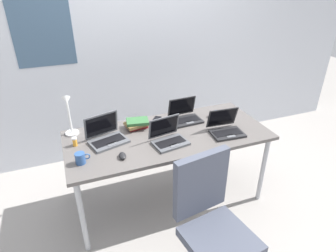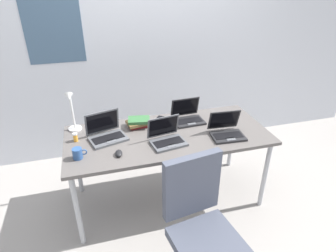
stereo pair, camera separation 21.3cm
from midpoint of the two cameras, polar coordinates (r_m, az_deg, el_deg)
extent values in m
plane|color=gray|center=(3.04, -2.06, -13.79)|extent=(12.00, 12.00, 0.00)
cube|color=silver|center=(3.39, -8.82, 15.52)|extent=(6.00, 0.12, 2.60)
cube|color=#3F5972|center=(3.22, -25.40, 17.11)|extent=(0.56, 0.01, 0.76)
cube|color=#595451|center=(2.61, -2.34, -1.89)|extent=(1.80, 0.80, 0.03)
cylinder|color=#B2B5BA|center=(2.47, -18.97, -16.64)|extent=(0.04, 0.04, 0.71)
cylinder|color=#B2B5BA|center=(2.91, 16.14, -8.28)|extent=(0.04, 0.04, 0.71)
cylinder|color=#B2B5BA|center=(3.00, -19.93, -7.75)|extent=(0.04, 0.04, 0.71)
cylinder|color=#B2B5BA|center=(3.37, 9.49, -1.99)|extent=(0.04, 0.04, 0.71)
cylinder|color=white|center=(2.77, -20.40, -1.34)|extent=(0.12, 0.12, 0.02)
cylinder|color=white|center=(2.69, -21.03, 1.96)|extent=(0.02, 0.02, 0.34)
cylinder|color=white|center=(2.59, -21.64, 4.96)|extent=(0.01, 0.08, 0.01)
cone|color=white|center=(2.55, -21.61, 4.63)|extent=(0.07, 0.09, 0.09)
cube|color=#515459|center=(2.53, -13.91, -3.09)|extent=(0.35, 0.28, 0.02)
cube|color=black|center=(2.53, -13.94, -2.86)|extent=(0.29, 0.18, 0.00)
cube|color=#595B60|center=(2.47, -13.29, -3.53)|extent=(0.09, 0.07, 0.00)
cube|color=#515459|center=(2.58, -15.29, 0.19)|extent=(0.30, 0.12, 0.21)
cube|color=black|center=(2.57, -15.24, 0.16)|extent=(0.27, 0.10, 0.17)
cube|color=#232326|center=(2.80, 1.53, 0.99)|extent=(0.29, 0.21, 0.02)
cube|color=black|center=(2.79, 1.54, 1.20)|extent=(0.25, 0.12, 0.00)
cube|color=#595B60|center=(2.74, 2.10, 0.65)|extent=(0.08, 0.05, 0.00)
cube|color=#232326|center=(2.85, 0.56, 3.85)|extent=(0.28, 0.06, 0.19)
cube|color=black|center=(2.84, 0.60, 3.83)|extent=(0.25, 0.05, 0.16)
cube|color=#515459|center=(2.44, -1.98, -3.44)|extent=(0.31, 0.24, 0.02)
cube|color=black|center=(2.44, -1.99, -3.21)|extent=(0.26, 0.14, 0.00)
cube|color=#595B60|center=(2.39, -1.26, -3.90)|extent=(0.09, 0.05, 0.00)
cube|color=#515459|center=(2.48, -3.28, -0.14)|extent=(0.29, 0.09, 0.19)
cube|color=black|center=(2.47, -3.23, -0.17)|extent=(0.26, 0.07, 0.16)
cube|color=#232326|center=(2.61, 9.32, -1.55)|extent=(0.30, 0.21, 0.02)
cube|color=black|center=(2.61, 9.34, -1.34)|extent=(0.26, 0.12, 0.00)
cube|color=#595B60|center=(2.56, 9.94, -2.00)|extent=(0.08, 0.05, 0.00)
cube|color=#232326|center=(2.66, 8.35, 1.65)|extent=(0.29, 0.08, 0.19)
cube|color=black|center=(2.66, 8.40, 1.63)|extent=(0.26, 0.06, 0.16)
ellipsoid|color=black|center=(2.32, -11.56, -5.81)|extent=(0.06, 0.10, 0.03)
cube|color=black|center=(2.84, -4.43, 1.21)|extent=(0.13, 0.15, 0.01)
torus|color=#335999|center=(2.94, 7.93, 2.22)|extent=(0.18, 0.18, 0.03)
cylinder|color=black|center=(2.91, 6.64, 2.10)|extent=(0.06, 0.06, 0.04)
cylinder|color=black|center=(2.97, 9.22, 2.55)|extent=(0.06, 0.06, 0.04)
cylinder|color=gold|center=(2.56, -20.10, -3.09)|extent=(0.04, 0.04, 0.06)
cylinder|color=white|center=(2.55, -20.24, -2.33)|extent=(0.04, 0.04, 0.01)
cube|color=maroon|center=(2.72, -8.27, -0.05)|extent=(0.18, 0.13, 0.03)
cube|color=brown|center=(2.70, -8.54, 0.32)|extent=(0.21, 0.17, 0.03)
cube|color=#336638|center=(2.69, -8.29, 0.86)|extent=(0.22, 0.17, 0.03)
cylinder|color=#2D518C|center=(2.33, -19.39, -6.07)|extent=(0.08, 0.08, 0.09)
torus|color=#2D518C|center=(2.32, -18.18, -5.77)|extent=(0.05, 0.01, 0.05)
cube|color=#474C5B|center=(2.13, 7.17, -21.51)|extent=(0.50, 0.50, 0.07)
cube|color=#474C5B|center=(2.05, 3.50, -11.28)|extent=(0.42, 0.12, 0.48)
camera|label=1|loc=(0.11, -92.38, -1.29)|focal=31.06mm
camera|label=2|loc=(0.11, 87.62, 1.29)|focal=31.06mm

